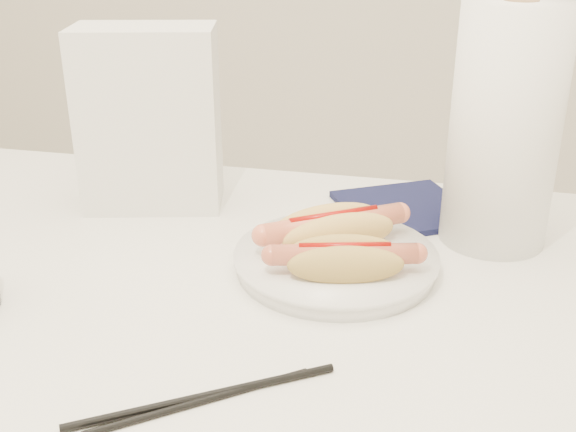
% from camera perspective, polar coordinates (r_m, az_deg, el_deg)
% --- Properties ---
extents(table, '(1.20, 0.80, 0.75)m').
position_cam_1_polar(table, '(0.76, -6.59, -11.00)').
color(table, white).
rests_on(table, ground).
extents(plate, '(0.22, 0.22, 0.02)m').
position_cam_1_polar(plate, '(0.78, 3.92, -3.85)').
color(plate, white).
rests_on(plate, table).
extents(hotdog_left, '(0.15, 0.13, 0.05)m').
position_cam_1_polar(hotdog_left, '(0.78, 3.75, -1.11)').
color(hotdog_left, '#E6B65C').
rests_on(hotdog_left, plate).
extents(hotdog_right, '(0.15, 0.09, 0.04)m').
position_cam_1_polar(hotdog_right, '(0.72, 4.64, -3.60)').
color(hotdog_right, tan).
rests_on(hotdog_right, plate).
extents(chopstick_near, '(0.16, 0.12, 0.01)m').
position_cam_1_polar(chopstick_near, '(0.59, -7.14, -14.86)').
color(chopstick_near, black).
rests_on(chopstick_near, table).
extents(chopstick_far, '(0.20, 0.13, 0.01)m').
position_cam_1_polar(chopstick_far, '(0.59, -6.88, -14.48)').
color(chopstick_far, black).
rests_on(chopstick_far, table).
extents(napkin_box, '(0.20, 0.14, 0.24)m').
position_cam_1_polar(napkin_box, '(0.93, -11.29, 7.81)').
color(napkin_box, white).
rests_on(napkin_box, table).
extents(navy_napkin, '(0.21, 0.21, 0.01)m').
position_cam_1_polar(navy_napkin, '(0.94, 9.54, 0.61)').
color(navy_napkin, '#101334').
rests_on(navy_napkin, table).
extents(paper_towel_roll, '(0.15, 0.15, 0.28)m').
position_cam_1_polar(paper_towel_roll, '(0.84, 17.35, 6.90)').
color(paper_towel_roll, white).
rests_on(paper_towel_roll, table).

